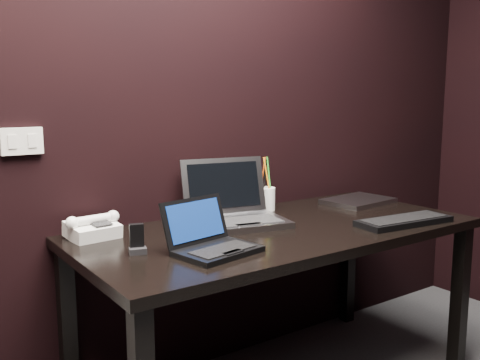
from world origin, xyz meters
TOP-DOWN VIEW (x-y plane):
  - wall_back at (0.00, 1.80)m, footprint 4.00×0.00m
  - wall_switch at (-0.62, 1.79)m, footprint 0.15×0.02m
  - desk at (0.30, 1.40)m, footprint 1.70×0.80m
  - netbook at (-0.13, 1.26)m, footprint 0.32×0.30m
  - silver_laptop at (0.18, 1.56)m, footprint 0.45×0.42m
  - ext_keyboard at (0.77, 1.13)m, footprint 0.46×0.20m
  - closed_laptop at (0.95, 1.56)m, footprint 0.36×0.27m
  - desk_phone at (-0.40, 1.68)m, footprint 0.22×0.18m
  - mobile_phone at (-0.35, 1.40)m, footprint 0.07×0.06m
  - pen_cup at (0.46, 1.70)m, footprint 0.09×0.09m

SIDE VIEW (x-z plane):
  - desk at x=0.30m, z-range 0.29..1.03m
  - closed_laptop at x=0.95m, z-range 0.74..0.76m
  - ext_keyboard at x=0.77m, z-range 0.74..0.77m
  - netbook at x=-0.13m, z-range 0.69..0.87m
  - mobile_phone at x=-0.35m, z-range 0.73..0.83m
  - desk_phone at x=-0.40m, z-range 0.73..0.83m
  - silver_laptop at x=0.18m, z-range 0.66..0.93m
  - pen_cup at x=0.46m, z-range 0.67..0.93m
  - wall_switch at x=-0.62m, z-range 1.07..1.17m
  - wall_back at x=0.00m, z-range -0.70..3.30m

